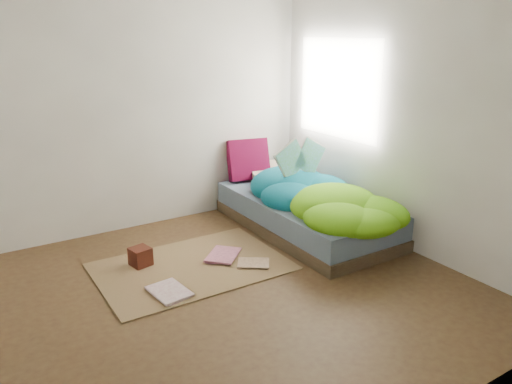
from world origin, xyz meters
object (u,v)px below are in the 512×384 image
Objects in this scene: open_book at (301,149)px; floor_book_b at (210,254)px; floor_book_a at (155,297)px; bed at (305,214)px; pillow_magenta at (248,160)px; wooden_box at (140,256)px.

open_book is 1.48× the size of floor_book_b.
open_book is at bearing 12.39° from floor_book_a.
bed is 5.75× the size of floor_book_a.
bed is at bearing -69.16° from pillow_magenta.
floor_book_b is (-1.14, -0.06, -0.14)m from bed.
floor_book_a is 0.85m from floor_book_b.
pillow_magenta is 1.49m from floor_book_b.
open_book reaches higher than floor_book_b.
pillow_magenta is at bearing 98.64° from bed.
floor_book_a is 1.01× the size of floor_book_b.
wooden_box is at bearing -140.87° from pillow_magenta.
floor_book_b reaches higher than floor_book_a.
bed is 1.00m from pillow_magenta.
floor_book_b is (0.71, 0.46, 0.00)m from floor_book_a.
open_book is 1.47× the size of floor_book_a.
bed is at bearing -99.19° from open_book.
floor_book_b is at bearing 26.45° from floor_book_a.
pillow_magenta is 1.33× the size of floor_book_a.
pillow_magenta is 2.88× the size of wooden_box.
floor_book_b is (-1.00, -0.96, -0.54)m from pillow_magenta.
floor_book_a is (-1.87, -0.64, -0.81)m from open_book.
bed is 1.93m from floor_book_a.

